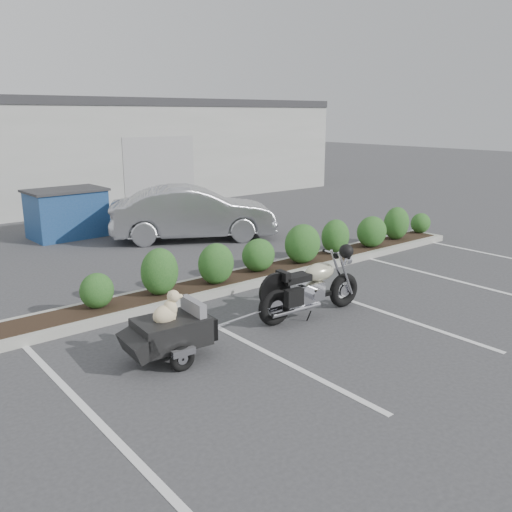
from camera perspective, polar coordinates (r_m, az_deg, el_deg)
ground at (r=9.57m, az=5.06°, el=-6.22°), size 90.00×90.00×0.00m
planter_kerb at (r=11.72m, az=1.09°, el=-1.81°), size 12.00×1.00×0.15m
building at (r=24.23m, az=-24.55°, el=10.09°), size 26.00×10.00×4.00m
motorcycle at (r=9.39m, az=5.87°, el=-3.38°), size 2.21×0.75×1.27m
pet_trailer at (r=7.82m, az=-8.99°, el=-7.76°), size 1.77×0.99×1.05m
sedan at (r=15.20m, az=-6.65°, el=4.51°), size 4.70×3.52×1.48m
dumpster at (r=16.30m, az=-19.29°, el=4.31°), size 2.14×1.51×1.37m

